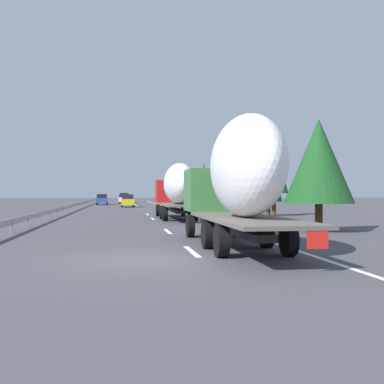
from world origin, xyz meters
TOP-DOWN VIEW (x-y plane):
  - ground_plane at (40.00, 0.00)m, footprint 260.00×260.00m
  - lane_stripe_0 at (2.00, -1.80)m, footprint 3.20×0.20m
  - lane_stripe_1 at (10.60, -1.80)m, footprint 3.20×0.20m
  - lane_stripe_2 at (22.87, -1.80)m, footprint 3.20×0.20m
  - lane_stripe_3 at (30.33, -1.80)m, footprint 3.20×0.20m
  - lane_stripe_4 at (45.48, -1.80)m, footprint 3.20×0.20m
  - lane_stripe_5 at (46.51, -1.80)m, footprint 3.20×0.20m
  - lane_stripe_6 at (58.36, -1.80)m, footprint 3.20×0.20m
  - lane_stripe_7 at (69.85, -1.80)m, footprint 3.20×0.20m
  - lane_stripe_8 at (67.56, -1.80)m, footprint 3.20×0.20m
  - lane_stripe_9 at (91.39, -1.80)m, footprint 3.20×0.20m
  - edge_line_right at (45.00, -5.50)m, footprint 110.00×0.20m
  - truck_lead at (21.79, -3.60)m, footprint 12.79×2.55m
  - truck_trailing at (2.66, -3.60)m, footprint 12.52×2.55m
  - car_white_van at (75.87, 0.22)m, footprint 4.44×1.84m
  - car_silver_hatch at (84.77, -0.02)m, footprint 4.41×1.91m
  - car_blue_sedan at (66.90, 3.81)m, footprint 4.54×1.84m
  - car_yellow_coupe at (53.17, -0.26)m, footprint 4.32×1.77m
  - road_sign at (42.16, -6.70)m, footprint 0.10×0.90m
  - tree_0 at (9.44, -9.66)m, footprint 3.66×3.66m
  - tree_1 at (26.04, -12.66)m, footprint 2.53×2.53m
  - tree_2 at (68.91, -11.20)m, footprint 2.55×2.55m
  - tree_3 at (52.28, -10.92)m, footprint 2.50×2.50m
  - tree_4 at (26.47, -12.27)m, footprint 2.42×2.42m
  - guardrail_median at (43.00, 6.00)m, footprint 94.00×0.10m

SIDE VIEW (x-z plane):
  - ground_plane at x=40.00m, z-range 0.00..0.00m
  - lane_stripe_0 at x=2.00m, z-range 0.00..0.01m
  - lane_stripe_1 at x=10.60m, z-range 0.00..0.01m
  - lane_stripe_2 at x=22.87m, z-range 0.00..0.01m
  - lane_stripe_3 at x=30.33m, z-range 0.00..0.01m
  - lane_stripe_4 at x=45.48m, z-range 0.00..0.01m
  - lane_stripe_5 at x=46.51m, z-range 0.00..0.01m
  - lane_stripe_6 at x=58.36m, z-range 0.00..0.01m
  - lane_stripe_7 at x=69.85m, z-range 0.00..0.01m
  - lane_stripe_8 at x=67.56m, z-range 0.00..0.01m
  - lane_stripe_9 at x=91.39m, z-range 0.00..0.01m
  - edge_line_right at x=45.00m, z-range 0.00..0.01m
  - guardrail_median at x=43.00m, z-range 0.20..0.96m
  - car_yellow_coupe at x=53.17m, z-range 0.02..1.80m
  - car_blue_sedan at x=66.90m, z-range 0.02..1.81m
  - car_white_van at x=75.87m, z-range 0.02..1.82m
  - car_silver_hatch at x=84.77m, z-range -0.01..1.98m
  - road_sign at x=42.16m, z-range 0.62..3.86m
  - truck_lead at x=21.79m, z-range 0.31..4.52m
  - truck_trailing at x=2.66m, z-range 0.24..4.94m
  - tree_2 at x=68.91m, z-range 0.74..5.79m
  - tree_0 at x=9.44m, z-range 0.73..6.67m
  - tree_3 at x=52.28m, z-range 0.86..7.35m
  - tree_4 at x=26.47m, z-range 0.61..7.79m
  - tree_1 at x=26.04m, z-range 0.95..7.50m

